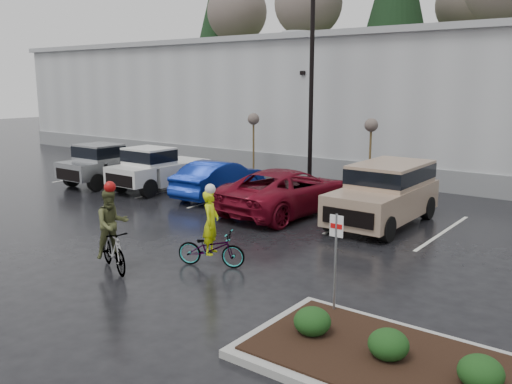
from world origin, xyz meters
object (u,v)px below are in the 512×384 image
Objects in this scene: sapling_mid at (371,129)px; cyclist_olive at (113,238)px; lamppost at (312,60)px; cyclist_hivis at (211,241)px; suv_tan at (383,195)px; pickup_white at (165,167)px; fire_lane_sign at (336,252)px; car_red at (288,191)px; car_blue at (219,179)px; pickup_silver at (115,163)px; sapling_west at (253,122)px.

sapling_mid is 1.37× the size of cyclist_olive.
cyclist_hivis is (3.67, -10.94, -5.00)m from lamppost.
suv_tan is (2.99, -5.27, -1.70)m from sapling_mid.
suv_tan is (10.51, 0.02, 0.05)m from pickup_white.
car_red is at bearing 129.72° from fire_lane_sign.
pickup_white is 7.02m from car_red.
car_blue is 2.12× the size of cyclist_hivis.
pickup_silver is at bearing 72.88° from cyclist_olive.
suv_tan is (7.37, -0.12, 0.26)m from car_blue.
fire_lane_sign is 17.23m from pickup_silver.
cyclist_hivis is (-1.82, -6.67, -0.34)m from suv_tan.
fire_lane_sign is at bearing -67.51° from sapling_mid.
car_blue is at bearing 5.71° from pickup_silver.
car_red is 2.69× the size of cyclist_hivis.
sapling_west reaches higher than suv_tan.
lamppost is at bearing 142.11° from suv_tan.
fire_lane_sign is 0.47× the size of car_blue.
cyclist_hivis reaches higher than fire_lane_sign.
cyclist_hivis is at bearing 108.67° from car_red.
sapling_west is 0.54× the size of car_red.
suv_tan is (13.41, 0.49, 0.05)m from pickup_silver.
sapling_mid is 0.63× the size of suv_tan.
fire_lane_sign is at bearing -30.34° from pickup_white.
sapling_west reaches higher than pickup_white.
cyclist_hivis reaches higher than suv_tan.
car_red is at bearing -44.09° from sapling_west.
cyclist_olive is at bearing -113.22° from suv_tan.
sapling_mid is at bearing 35.12° from pickup_white.
cyclist_hivis is at bearing -105.27° from suv_tan.
sapling_mid is at bearing -17.45° from cyclist_hivis.
cyclist_hivis reaches higher than pickup_silver.
lamppost is 1.77× the size of pickup_white.
cyclist_olive is (-3.61, -8.42, -0.18)m from suv_tan.
suv_tan is at bearing -29.05° from sapling_west.
sapling_west is at bearing 180.00° from sapling_mid.
sapling_mid is at bearing 19.28° from cyclist_olive.
sapling_west reaches higher than pickup_silver.
car_blue is at bearing 141.71° from fire_lane_sign.
cyclist_olive reaches higher than car_red.
cyclist_hivis is 0.95× the size of cyclist_olive.
pickup_silver is at bearing 3.10° from car_red.
sapling_mid is (2.50, 1.00, -2.96)m from lamppost.
sapling_mid is at bearing 112.49° from fire_lane_sign.
car_red is at bearing 167.07° from car_blue.
sapling_west is at bearing 45.12° from cyclist_olive.
sapling_mid is 0.68× the size of car_blue.
cyclist_olive is (5.88, -13.69, -1.88)m from sapling_west.
pickup_white is at bearing -100.97° from sapling_west.
sapling_mid reaches higher than cyclist_hivis.
pickup_white is 10.87m from cyclist_olive.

